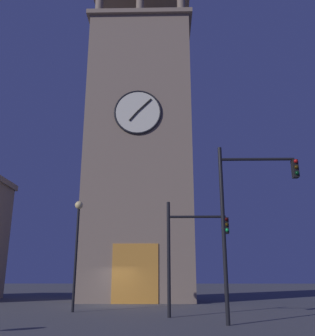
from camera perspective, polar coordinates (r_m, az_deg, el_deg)
The scene contains 5 objects.
ground_plane at distance 25.23m, azimuth -6.71°, elevation -20.14°, with size 200.00×200.00×0.00m, color #4C4C51.
clocktower at distance 31.58m, azimuth -2.68°, elevation 3.01°, with size 8.97×6.79×29.82m.
traffic_signal_near at distance 17.71m, azimuth 4.82°, elevation -11.18°, with size 2.89×0.41×5.16m.
traffic_signal_mid at distance 15.39m, azimuth 13.21°, elevation -5.56°, with size 3.24×0.41×6.91m.
street_lamp at distance 20.93m, azimuth -12.15°, elevation -9.83°, with size 0.44×0.44×5.76m.
Camera 1 is at (-3.31, 24.96, 1.67)m, focal length 39.95 mm.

